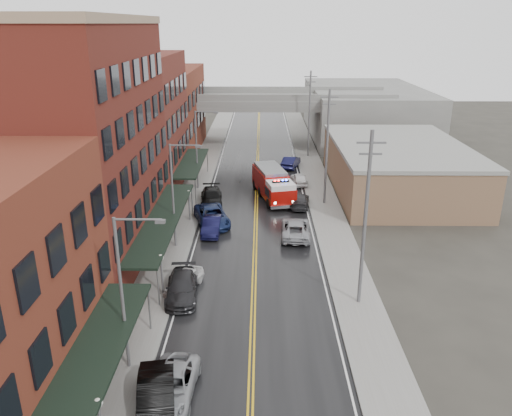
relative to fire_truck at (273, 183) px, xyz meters
name	(u,v)px	position (x,y,z in m)	size (l,w,h in m)	color
road	(256,221)	(-1.81, -6.75, -1.71)	(11.00, 160.00, 0.02)	black
sidewalk_left	(181,220)	(-9.11, -6.75, -1.64)	(3.00, 160.00, 0.15)	slate
sidewalk_right	(331,221)	(5.49, -6.75, -1.64)	(3.00, 160.00, 0.15)	slate
curb_left	(198,220)	(-7.46, -6.75, -1.64)	(0.30, 160.00, 0.15)	gray
curb_right	(314,221)	(3.84, -6.75, -1.64)	(0.30, 160.00, 0.15)	gray
brick_building_b	(84,147)	(-15.11, -13.75, 7.28)	(9.00, 20.00, 18.00)	#521C15
brick_building_c	(138,124)	(-15.11, 3.75, 5.78)	(9.00, 15.00, 15.00)	#5A211B
brick_building_far	(167,111)	(-15.11, 21.25, 4.28)	(9.00, 20.00, 12.00)	maroon
tan_building	(397,169)	(14.19, 3.25, 0.78)	(14.00, 22.00, 5.00)	brown
right_far_block	(365,112)	(16.19, 33.25, 2.28)	(18.00, 30.00, 8.00)	slate
awning_0	(87,370)	(-9.30, -32.75, 1.27)	(2.60, 16.00, 3.09)	black
awning_1	(163,219)	(-9.30, -13.75, 1.27)	(2.60, 18.00, 3.09)	black
awning_2	(192,163)	(-9.30, 3.75, 1.27)	(2.60, 13.00, 3.09)	black
globe_lamp_0	(99,414)	(-8.21, -34.75, 0.59)	(0.44, 0.44, 3.12)	#59595B
globe_lamp_1	(161,265)	(-8.21, -20.75, 0.59)	(0.44, 0.44, 3.12)	#59595B
globe_lamp_2	(189,198)	(-8.21, -6.75, 0.59)	(0.44, 0.44, 3.12)	#59595B
street_lamp_0	(126,286)	(-8.36, -28.75, 3.47)	(2.64, 0.22, 9.00)	#59595B
street_lamp_1	(175,190)	(-8.36, -12.75, 3.47)	(2.64, 0.22, 9.00)	#59595B
street_lamp_2	(199,145)	(-8.36, 3.25, 3.47)	(2.64, 0.22, 9.00)	#59595B
utility_pole_0	(365,218)	(5.39, -21.75, 4.59)	(1.80, 0.24, 12.00)	#59595B
utility_pole_1	(327,146)	(5.39, -1.75, 4.59)	(1.80, 0.24, 12.00)	#59595B
utility_pole_2	(309,113)	(5.39, 18.25, 4.59)	(1.80, 0.24, 12.00)	#59595B
overpass	(258,107)	(-1.81, 25.25, 4.27)	(40.00, 10.00, 7.50)	slate
fire_truck	(273,183)	(0.00, 0.00, 0.00)	(5.04, 9.10, 3.17)	#8F0B06
parked_car_left_1	(156,398)	(-6.40, -32.05, -0.88)	(1.77, 5.09, 1.68)	black
parked_car_left_2	(173,385)	(-5.80, -30.95, -1.04)	(2.26, 4.91, 1.36)	#929599
parked_car_left_3	(182,287)	(-6.81, -21.05, -0.96)	(2.11, 5.20, 1.51)	#232325
parked_car_left_4	(184,281)	(-6.81, -19.95, -1.04)	(1.60, 3.97, 1.35)	silver
parked_car_left_5	(212,225)	(-5.78, -9.67, -0.98)	(1.57, 4.50, 1.48)	black
parked_car_left_6	(212,216)	(-5.99, -7.51, -0.88)	(2.77, 6.01, 1.67)	#14214B
parked_car_left_7	(211,197)	(-6.56, -1.95, -0.93)	(2.22, 5.45, 1.58)	black
parked_car_right_0	(296,228)	(1.79, -10.36, -0.95)	(2.55, 5.53, 1.54)	#96989D
parked_car_right_1	(300,200)	(2.74, -2.55, -1.05)	(1.87, 4.60, 1.34)	#2B2B2E
parked_car_right_2	(299,179)	(3.19, 5.05, -1.02)	(1.66, 4.12, 1.40)	silver
parked_car_right_3	(291,162)	(2.61, 12.42, -0.94)	(1.65, 4.73, 1.56)	black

